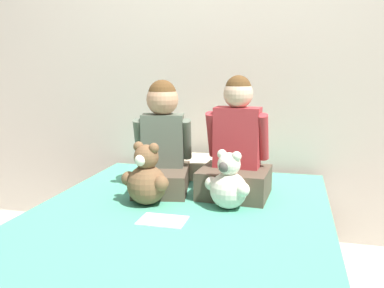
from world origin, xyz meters
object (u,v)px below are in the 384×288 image
object	(u,v)px
teddy_bear_held_by_left_child	(146,178)
pillow_at_headboard	(208,167)
bed	(171,272)
teddy_bear_held_by_right_child	(228,184)
sign_card	(163,220)
child_on_left	(162,145)
child_on_right	(236,151)

from	to	relation	value
teddy_bear_held_by_left_child	pillow_at_headboard	size ratio (longest dim) A/B	0.65
bed	teddy_bear_held_by_right_child	world-z (taller)	teddy_bear_held_by_right_child
pillow_at_headboard	sign_card	bearing A→B (deg)	-92.64
pillow_at_headboard	sign_card	world-z (taller)	pillow_at_headboard
teddy_bear_held_by_right_child	sign_card	bearing A→B (deg)	-115.73
child_on_left	teddy_bear_held_by_right_child	distance (m)	0.49
teddy_bear_held_by_right_child	sign_card	size ratio (longest dim) A/B	1.37
teddy_bear_held_by_left_child	teddy_bear_held_by_right_child	size ratio (longest dim) A/B	1.10
teddy_bear_held_by_left_child	teddy_bear_held_by_right_child	world-z (taller)	teddy_bear_held_by_left_child
bed	child_on_right	bearing A→B (deg)	64.69
pillow_at_headboard	bed	bearing A→B (deg)	-90.00
sign_card	pillow_at_headboard	bearing A→B (deg)	87.36
bed	child_on_left	distance (m)	0.71
child_on_right	teddy_bear_held_by_right_child	size ratio (longest dim) A/B	2.21
child_on_right	teddy_bear_held_by_left_child	xyz separation A→B (m)	(-0.41, -0.27, -0.11)
child_on_right	child_on_left	bearing A→B (deg)	-177.31
child_on_right	teddy_bear_held_by_left_child	size ratio (longest dim) A/B	2.02
child_on_left	pillow_at_headboard	bearing A→B (deg)	49.78
pillow_at_headboard	sign_card	size ratio (longest dim) A/B	2.31
child_on_left	teddy_bear_held_by_left_child	world-z (taller)	child_on_left
pillow_at_headboard	child_on_right	bearing A→B (deg)	-57.43
teddy_bear_held_by_right_child	sign_card	xyz separation A→B (m)	(-0.26, -0.24, -0.12)
child_on_left	teddy_bear_held_by_right_child	bearing A→B (deg)	-40.80
child_on_right	pillow_at_headboard	distance (m)	0.45
bed	pillow_at_headboard	xyz separation A→B (m)	(0.00, 0.82, 0.29)
child_on_right	sign_card	distance (m)	0.58
child_on_left	teddy_bear_held_by_left_child	xyz separation A→B (m)	(0.01, -0.28, -0.12)
teddy_bear_held_by_left_child	pillow_at_headboard	bearing A→B (deg)	85.64
child_on_right	bed	bearing A→B (deg)	-111.31
child_on_left	teddy_bear_held_by_right_child	xyz separation A→B (m)	(0.41, -0.24, -0.13)
bed	pillow_at_headboard	world-z (taller)	pillow_at_headboard
pillow_at_headboard	child_on_left	bearing A→B (deg)	-119.44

